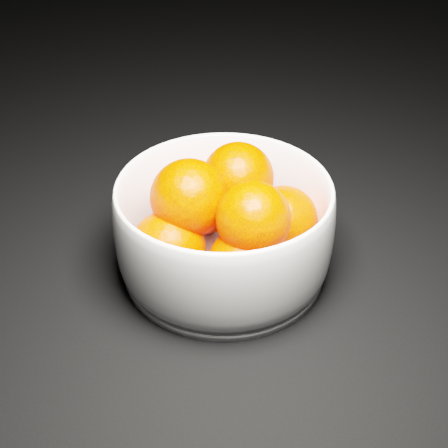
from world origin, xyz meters
The scene contains 2 objects.
bowl centered at (0.13, 0.25, 0.05)m, with size 0.22×0.22×0.11m.
orange_pile centered at (0.13, 0.25, 0.07)m, with size 0.17×0.18×0.12m.
Camera 1 is at (0.42, -0.16, 0.43)m, focal length 50.00 mm.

